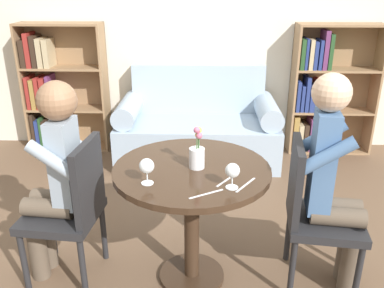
% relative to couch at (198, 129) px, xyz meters
% --- Properties ---
extents(ground_plane, '(16.00, 16.00, 0.00)m').
position_rel_couch_xyz_m(ground_plane, '(0.00, -1.86, -0.31)').
color(ground_plane, brown).
extents(back_wall, '(5.20, 0.05, 2.70)m').
position_rel_couch_xyz_m(back_wall, '(0.00, 0.43, 1.04)').
color(back_wall, silver).
rests_on(back_wall, ground_plane).
extents(round_table, '(0.88, 0.88, 0.76)m').
position_rel_couch_xyz_m(round_table, '(0.00, -1.86, 0.28)').
color(round_table, '#382619').
rests_on(round_table, ground_plane).
extents(couch, '(1.59, 0.80, 0.92)m').
position_rel_couch_xyz_m(couch, '(0.00, 0.00, 0.00)').
color(couch, '#9EB2C6').
rests_on(couch, ground_plane).
extents(bookshelf_left, '(0.86, 0.28, 1.33)m').
position_rel_couch_xyz_m(bookshelf_left, '(-1.51, 0.27, 0.34)').
color(bookshelf_left, '#93704C').
rests_on(bookshelf_left, ground_plane).
extents(bookshelf_right, '(0.86, 0.28, 1.33)m').
position_rel_couch_xyz_m(bookshelf_right, '(1.28, 0.27, 0.35)').
color(bookshelf_right, '#93704C').
rests_on(bookshelf_right, ground_plane).
extents(chair_left, '(0.46, 0.46, 0.90)m').
position_rel_couch_xyz_m(chair_left, '(-0.70, -1.85, 0.18)').
color(chair_left, '#232326').
rests_on(chair_left, ground_plane).
extents(chair_right, '(0.47, 0.47, 0.90)m').
position_rel_couch_xyz_m(chair_right, '(0.70, -1.85, 0.18)').
color(chair_right, '#232326').
rests_on(chair_right, ground_plane).
extents(person_left, '(0.44, 0.37, 1.24)m').
position_rel_couch_xyz_m(person_left, '(-0.79, -1.83, 0.36)').
color(person_left, brown).
rests_on(person_left, ground_plane).
extents(person_right, '(0.44, 0.37, 1.30)m').
position_rel_couch_xyz_m(person_right, '(0.79, -1.86, 0.38)').
color(person_right, brown).
rests_on(person_right, ground_plane).
extents(wine_glass_left, '(0.08, 0.08, 0.14)m').
position_rel_couch_xyz_m(wine_glass_left, '(-0.22, -2.05, 0.54)').
color(wine_glass_left, white).
rests_on(wine_glass_left, round_table).
extents(wine_glass_right, '(0.07, 0.07, 0.13)m').
position_rel_couch_xyz_m(wine_glass_right, '(0.21, -2.09, 0.54)').
color(wine_glass_right, white).
rests_on(wine_glass_right, round_table).
extents(flower_vase, '(0.09, 0.09, 0.24)m').
position_rel_couch_xyz_m(flower_vase, '(0.03, -1.85, 0.53)').
color(flower_vase, silver).
rests_on(flower_vase, round_table).
extents(knife_left_setting, '(0.17, 0.11, 0.00)m').
position_rel_couch_xyz_m(knife_left_setting, '(0.08, -2.16, 0.45)').
color(knife_left_setting, silver).
rests_on(knife_left_setting, round_table).
extents(fork_left_setting, '(0.12, 0.16, 0.00)m').
position_rel_couch_xyz_m(fork_left_setting, '(0.28, -2.06, 0.45)').
color(fork_left_setting, silver).
rests_on(fork_left_setting, round_table).
extents(knife_right_setting, '(0.12, 0.16, 0.00)m').
position_rel_couch_xyz_m(knife_right_setting, '(0.19, -2.00, 0.45)').
color(knife_right_setting, silver).
rests_on(knife_right_setting, round_table).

